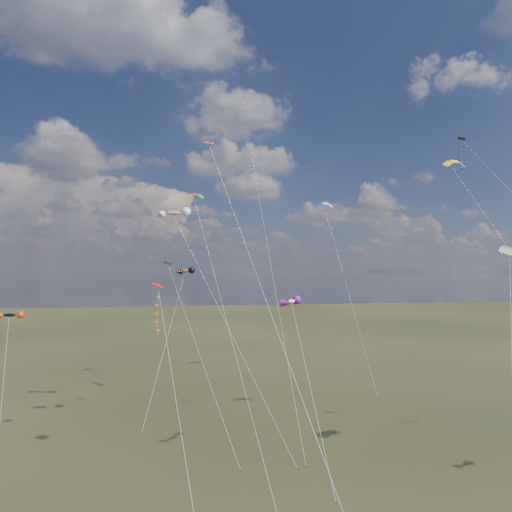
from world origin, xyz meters
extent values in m
plane|color=black|center=(0.00, 0.00, 0.00)|extent=(400.00, 400.00, 0.00)
cube|color=black|center=(28.64, 20.86, 35.08)|extent=(1.28, 1.29, 0.32)
cube|color=#100F4C|center=(2.02, 33.06, 35.31)|extent=(0.94, 0.94, 0.27)
cylinder|color=silver|center=(2.10, 19.25, 17.65)|extent=(0.18, 27.64, 35.32)
cube|color=#332316|center=(2.17, 5.43, 0.06)|extent=(0.10, 0.10, 0.12)
cube|color=black|center=(-10.05, 19.46, 18.16)|extent=(1.06, 1.10, 0.38)
cylinder|color=silver|center=(-6.82, 12.54, 9.08)|extent=(6.48, 13.85, 18.18)
cube|color=#332316|center=(-3.60, 5.63, 0.06)|extent=(0.10, 0.10, 0.12)
cube|color=red|center=(-10.81, 9.19, 15.93)|extent=(1.37, 1.40, 0.42)
cylinder|color=silver|center=(-9.35, 4.21, 7.97)|extent=(2.94, 9.98, 15.95)
cube|color=#D64C1B|center=(-6.21, 8.87, 29.35)|extent=(0.93, 0.87, 0.38)
cylinder|color=silver|center=(-2.97, -3.11, 14.68)|extent=(6.51, 23.98, 29.37)
cylinder|color=silver|center=(16.88, 31.78, 14.34)|extent=(2.10, 15.26, 28.70)
cube|color=#332316|center=(17.92, 24.16, 0.06)|extent=(0.10, 0.10, 0.12)
cylinder|color=silver|center=(16.68, -2.10, 9.68)|extent=(8.67, 10.56, 19.37)
cylinder|color=silver|center=(-4.65, 6.47, 12.77)|extent=(4.97, 18.41, 25.55)
ellipsoid|color=black|center=(-27.97, 23.13, 12.19)|extent=(3.10, 1.43, 0.86)
cylinder|color=silver|center=(-27.27, 19.74, 6.10)|extent=(1.42, 6.81, 12.20)
ellipsoid|color=#E45F0D|center=(-7.77, 30.99, 17.27)|extent=(2.79, 2.85, 1.07)
cylinder|color=silver|center=(-10.21, 23.78, 8.64)|extent=(4.89, 14.45, 17.29)
cube|color=#332316|center=(-12.64, 16.57, 0.06)|extent=(0.10, 0.10, 0.12)
ellipsoid|color=white|center=(1.44, 7.42, 14.43)|extent=(2.33, 2.67, 0.89)
cylinder|color=silver|center=(1.98, 3.14, 7.22)|extent=(1.11, 8.58, 14.45)
cube|color=#332316|center=(2.52, -1.14, 0.06)|extent=(0.10, 0.10, 0.12)
ellipsoid|color=red|center=(-9.42, 23.87, 24.54)|extent=(3.74, 1.98, 1.31)
cylinder|color=silver|center=(-4.05, 14.49, 12.27)|extent=(10.77, 18.79, 24.56)
cube|color=#332316|center=(1.32, 5.11, 0.06)|extent=(0.10, 0.10, 0.12)
camera|label=1|loc=(-9.53, -33.77, 17.16)|focal=32.00mm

